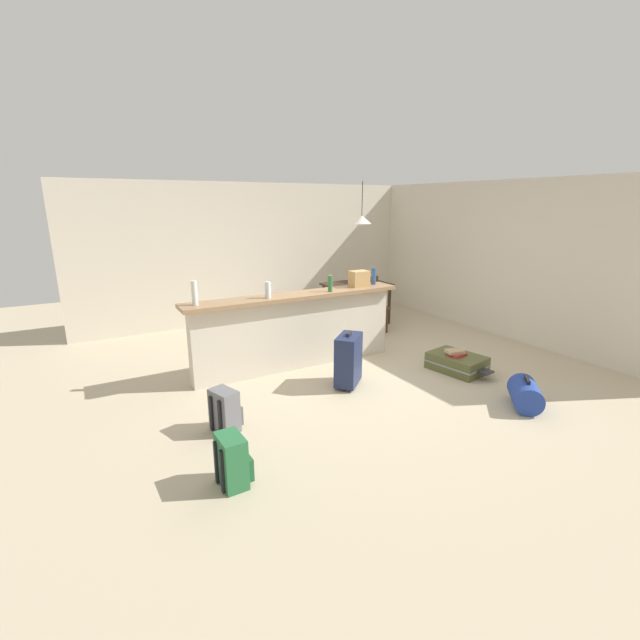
{
  "coord_description": "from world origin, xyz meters",
  "views": [
    {
      "loc": [
        -3.03,
        -4.54,
        2.15
      ],
      "look_at": [
        -0.22,
        0.4,
        0.6
      ],
      "focal_mm": 24.26,
      "sensor_mm": 36.0,
      "label": 1
    }
  ],
  "objects_px": {
    "dining_table": "(357,289)",
    "dining_chair_near_partition": "(371,302)",
    "grocery_bag": "(359,279)",
    "backpack_grey": "(225,411)",
    "bottle_clear": "(268,290)",
    "pendant_lamp": "(362,220)",
    "bottle_white": "(194,293)",
    "bottle_blue": "(374,276)",
    "suitcase_flat_olive": "(457,363)",
    "backpack_green": "(233,461)",
    "bottle_green": "(330,284)",
    "suitcase_upright_navy": "(348,359)",
    "book_stack": "(456,353)",
    "duffel_bag_blue": "(525,394)"
  },
  "relations": [
    {
      "from": "backpack_grey",
      "to": "bottle_clear",
      "type": "bearing_deg",
      "value": 49.58
    },
    {
      "from": "backpack_green",
      "to": "suitcase_flat_olive",
      "type": "bearing_deg",
      "value": 14.25
    },
    {
      "from": "pendant_lamp",
      "to": "backpack_green",
      "type": "xyz_separation_m",
      "value": [
        -3.56,
        -3.43,
        -1.66
      ]
    },
    {
      "from": "bottle_blue",
      "to": "dining_chair_near_partition",
      "type": "bearing_deg",
      "value": 54.72
    },
    {
      "from": "bottle_clear",
      "to": "pendant_lamp",
      "type": "relative_size",
      "value": 0.27
    },
    {
      "from": "grocery_bag",
      "to": "backpack_grey",
      "type": "bearing_deg",
      "value": -153.17
    },
    {
      "from": "bottle_clear",
      "to": "grocery_bag",
      "type": "xyz_separation_m",
      "value": [
        1.42,
        0.09,
        0.01
      ]
    },
    {
      "from": "dining_table",
      "to": "dining_chair_near_partition",
      "type": "distance_m",
      "value": 0.56
    },
    {
      "from": "bottle_clear",
      "to": "book_stack",
      "type": "relative_size",
      "value": 0.8
    },
    {
      "from": "bottle_white",
      "to": "book_stack",
      "type": "xyz_separation_m",
      "value": [
        3.02,
        -1.18,
        -0.89
      ]
    },
    {
      "from": "grocery_bag",
      "to": "suitcase_flat_olive",
      "type": "bearing_deg",
      "value": -57.66
    },
    {
      "from": "backpack_green",
      "to": "bottle_white",
      "type": "bearing_deg",
      "value": 82.23
    },
    {
      "from": "grocery_bag",
      "to": "suitcase_upright_navy",
      "type": "relative_size",
      "value": 0.39
    },
    {
      "from": "dining_table",
      "to": "suitcase_flat_olive",
      "type": "bearing_deg",
      "value": -93.69
    },
    {
      "from": "bottle_blue",
      "to": "backpack_grey",
      "type": "height_order",
      "value": "bottle_blue"
    },
    {
      "from": "bottle_clear",
      "to": "backpack_green",
      "type": "distance_m",
      "value": 2.45
    },
    {
      "from": "backpack_grey",
      "to": "backpack_green",
      "type": "xyz_separation_m",
      "value": [
        -0.21,
        -0.85,
        0.0
      ]
    },
    {
      "from": "grocery_bag",
      "to": "dining_table",
      "type": "distance_m",
      "value": 1.75
    },
    {
      "from": "bottle_blue",
      "to": "book_stack",
      "type": "relative_size",
      "value": 0.93
    },
    {
      "from": "dining_chair_near_partition",
      "to": "backpack_green",
      "type": "bearing_deg",
      "value": -139.74
    },
    {
      "from": "pendant_lamp",
      "to": "dining_table",
      "type": "bearing_deg",
      "value": 158.16
    },
    {
      "from": "bottle_clear",
      "to": "pendant_lamp",
      "type": "distance_m",
      "value": 2.92
    },
    {
      "from": "grocery_bag",
      "to": "backpack_grey",
      "type": "distance_m",
      "value": 2.8
    },
    {
      "from": "bottle_green",
      "to": "book_stack",
      "type": "relative_size",
      "value": 0.84
    },
    {
      "from": "grocery_bag",
      "to": "suitcase_upright_navy",
      "type": "xyz_separation_m",
      "value": [
        -0.74,
        -0.88,
        -0.79
      ]
    },
    {
      "from": "suitcase_upright_navy",
      "to": "book_stack",
      "type": "height_order",
      "value": "suitcase_upright_navy"
    },
    {
      "from": "pendant_lamp",
      "to": "book_stack",
      "type": "relative_size",
      "value": 2.95
    },
    {
      "from": "bottle_green",
      "to": "backpack_green",
      "type": "bearing_deg",
      "value": -136.46
    },
    {
      "from": "dining_chair_near_partition",
      "to": "duffel_bag_blue",
      "type": "xyz_separation_m",
      "value": [
        -0.27,
        -3.19,
        -0.36
      ]
    },
    {
      "from": "bottle_clear",
      "to": "book_stack",
      "type": "bearing_deg",
      "value": -27.46
    },
    {
      "from": "bottle_clear",
      "to": "bottle_blue",
      "type": "relative_size",
      "value": 0.86
    },
    {
      "from": "grocery_bag",
      "to": "suitcase_upright_navy",
      "type": "bearing_deg",
      "value": -129.96
    },
    {
      "from": "dining_table",
      "to": "bottle_blue",
      "type": "bearing_deg",
      "value": -115.42
    },
    {
      "from": "bottle_green",
      "to": "bottle_blue",
      "type": "xyz_separation_m",
      "value": [
        0.82,
        0.14,
        0.01
      ]
    },
    {
      "from": "pendant_lamp",
      "to": "suitcase_flat_olive",
      "type": "distance_m",
      "value": 3.13
    },
    {
      "from": "bottle_white",
      "to": "book_stack",
      "type": "distance_m",
      "value": 3.36
    },
    {
      "from": "bottle_green",
      "to": "suitcase_upright_navy",
      "type": "xyz_separation_m",
      "value": [
        -0.2,
        -0.77,
        -0.78
      ]
    },
    {
      "from": "bottle_blue",
      "to": "pendant_lamp",
      "type": "height_order",
      "value": "pendant_lamp"
    },
    {
      "from": "bottle_blue",
      "to": "backpack_green",
      "type": "height_order",
      "value": "bottle_blue"
    },
    {
      "from": "backpack_green",
      "to": "book_stack",
      "type": "xyz_separation_m",
      "value": [
        3.3,
        0.85,
        0.05
      ]
    },
    {
      "from": "book_stack",
      "to": "dining_chair_near_partition",
      "type": "bearing_deg",
      "value": 86.04
    },
    {
      "from": "dining_chair_near_partition",
      "to": "suitcase_flat_olive",
      "type": "relative_size",
      "value": 1.07
    },
    {
      "from": "bottle_blue",
      "to": "grocery_bag",
      "type": "height_order",
      "value": "bottle_blue"
    },
    {
      "from": "duffel_bag_blue",
      "to": "book_stack",
      "type": "distance_m",
      "value": 1.13
    },
    {
      "from": "suitcase_flat_olive",
      "to": "suitcase_upright_navy",
      "type": "bearing_deg",
      "value": 168.07
    },
    {
      "from": "bottle_white",
      "to": "book_stack",
      "type": "height_order",
      "value": "bottle_white"
    },
    {
      "from": "bottle_white",
      "to": "backpack_grey",
      "type": "distance_m",
      "value": 1.51
    },
    {
      "from": "dining_table",
      "to": "suitcase_upright_navy",
      "type": "xyz_separation_m",
      "value": [
        -1.67,
        -2.29,
        -0.32
      ]
    },
    {
      "from": "suitcase_flat_olive",
      "to": "dining_chair_near_partition",
      "type": "bearing_deg",
      "value": 87.06
    },
    {
      "from": "backpack_grey",
      "to": "backpack_green",
      "type": "bearing_deg",
      "value": -103.86
    }
  ]
}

